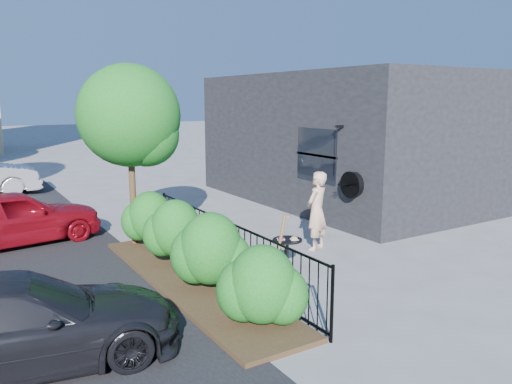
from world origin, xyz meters
TOP-DOWN VIEW (x-y plane):
  - ground at (0.00, 0.00)m, footprint 120.00×120.00m
  - shop_building at (5.50, 4.50)m, footprint 6.22×9.00m
  - fence at (-1.50, 0.00)m, footprint 0.05×6.05m
  - planting_bed at (-2.20, 0.00)m, footprint 1.30×6.00m
  - shrubs at (-2.10, 0.10)m, footprint 1.10×5.60m
  - patio_tree at (-2.24, 2.76)m, footprint 2.20×2.20m
  - cafe_table at (-0.49, -0.55)m, footprint 0.55×0.55m
  - woman at (1.00, 0.47)m, footprint 0.74×0.63m
  - shovel at (-1.26, -1.30)m, footprint 0.47×0.18m
  - car_red at (-4.58, 4.29)m, footprint 3.91×2.02m
  - car_darkgrey at (-5.18, -1.47)m, footprint 4.15×2.13m

SIDE VIEW (x-z plane):
  - ground at x=0.00m, z-range 0.00..0.00m
  - planting_bed at x=-2.20m, z-range 0.00..0.08m
  - cafe_table at x=-0.49m, z-range 0.11..0.85m
  - fence at x=-1.50m, z-range 0.01..1.11m
  - car_darkgrey at x=-5.18m, z-range 0.00..1.15m
  - shovel at x=-1.26m, z-range -0.09..1.33m
  - car_red at x=-4.58m, z-range 0.00..1.27m
  - shrubs at x=-2.10m, z-range 0.08..1.32m
  - woman at x=1.00m, z-range 0.00..1.72m
  - shop_building at x=5.50m, z-range 0.00..4.00m
  - patio_tree at x=-2.24m, z-range 0.79..4.73m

